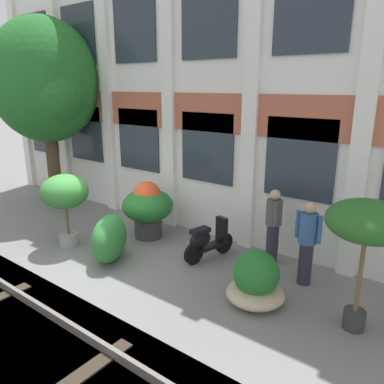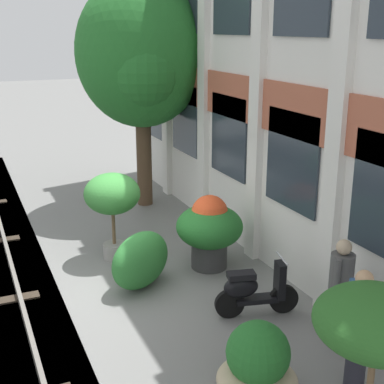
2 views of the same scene
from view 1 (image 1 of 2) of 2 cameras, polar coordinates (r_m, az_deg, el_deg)
The scene contains 11 objects.
ground_plane at distance 8.79m, azimuth -14.75°, elevation -9.72°, with size 80.00×80.00×0.00m, color slate.
apartment_facade at distance 10.01m, azimuth -2.51°, elevation 18.10°, with size 14.46×0.64×8.25m.
broadleaf_tree at distance 12.30m, azimuth -21.46°, elevation 15.03°, with size 3.34×3.18×5.66m.
potted_plant_fluted_column at distance 9.43m, azimuth -6.78°, elevation -2.20°, with size 1.27×1.27×1.45m.
potted_plant_terracotta_small at distance 6.08m, azimuth 25.10°, elevation -4.65°, with size 1.21×1.21×2.13m.
potted_plant_tall_urn at distance 9.19m, azimuth -18.82°, elevation -0.38°, with size 1.10×1.10×1.76m.
potted_plant_wide_bowl at distance 6.84m, azimuth 9.70°, elevation -13.33°, with size 1.04×1.04×0.98m.
scooter_second_parked at distance 8.30m, azimuth 2.32°, elevation -7.41°, with size 0.59×1.36×0.98m.
resident_by_doorway at distance 8.14m, azimuth 12.29°, elevation -4.86°, with size 0.34×0.46×1.65m.
resident_watching_tracks at distance 7.47m, azimuth 17.14°, elevation -7.12°, with size 0.53×0.34×1.66m.
topiary_hedge at distance 8.44m, azimuth -12.46°, elevation -6.90°, with size 1.35×0.70×1.01m, color #2D7A33.
Camera 1 is at (6.38, -4.75, 3.73)m, focal length 35.00 mm.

